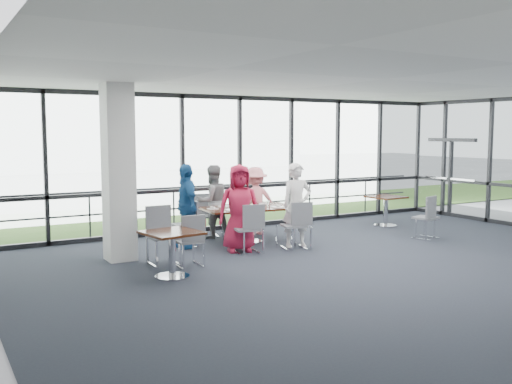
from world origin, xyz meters
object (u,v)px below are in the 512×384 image
side_table_right (386,201)px  chair_main_end (184,225)px  diner_far_left (212,202)px  chair_spare_lb (163,237)px  chair_main_fl (208,216)px  chair_main_nl (247,229)px  diner_far_right (255,201)px  chair_main_nr (294,226)px  diner_near_right (297,205)px  chair_main_fr (250,213)px  chair_spare_la (188,241)px  main_table (249,213)px  side_table_left (172,239)px  diner_near_left (239,208)px  chair_spare_r (426,218)px  structural_column (119,173)px  diner_end (186,206)px

side_table_right → chair_main_end: chair_main_end is taller
diner_far_left → chair_spare_lb: 2.69m
chair_main_fl → chair_spare_lb: (-1.86, -2.09, 0.04)m
chair_main_nl → chair_main_end: chair_main_nl is taller
diner_far_right → chair_spare_lb: size_ratio=1.54×
chair_main_nr → chair_spare_lb: chair_spare_lb is taller
side_table_right → diner_near_right: (-3.38, -1.02, 0.24)m
chair_main_fr → chair_spare_la: (-2.54, -2.28, -0.02)m
chair_main_nr → chair_main_end: size_ratio=1.01×
chair_main_nl → chair_spare_lb: (-1.75, -0.12, 0.03)m
main_table → side_table_left: size_ratio=2.18×
diner_near_left → diner_near_right: 1.23m
chair_main_nr → side_table_left: bearing=-148.0°
chair_spare_la → diner_near_right: bearing=12.7°
main_table → diner_far_right: 0.95m
diner_near_right → diner_far_left: (-1.03, 1.78, -0.05)m
chair_main_nl → chair_main_end: 1.40m
diner_near_right → chair_main_nr: (-0.15, -0.12, -0.39)m
side_table_left → chair_main_end: chair_main_end is taller
diner_near_left → diner_far_left: 1.57m
diner_far_right → chair_spare_lb: (-2.92, -1.79, -0.27)m
chair_spare_r → side_table_left: bearing=166.2°
diner_near_right → chair_main_nr: diner_near_right is taller
chair_main_fr → chair_spare_la: bearing=44.6°
diner_near_right → chair_main_fl: size_ratio=1.86×
side_table_right → chair_main_nr: bearing=-162.1°
structural_column → diner_far_right: (3.46, 1.01, -0.83)m
structural_column → side_table_right: 6.92m
chair_main_nl → chair_main_fr: 2.14m
diner_near_left → chair_main_end: (-0.77, 0.92, -0.40)m
diner_far_right → chair_spare_r: (2.93, -2.37, -0.31)m
chair_spare_lb → side_table_left: bearing=78.0°
structural_column → diner_far_left: 2.78m
side_table_right → diner_near_left: diner_near_left is taller
diner_far_right → chair_main_end: (-1.98, -0.53, -0.31)m
side_table_right → side_table_left: bearing=-162.6°
diner_near_right → side_table_left: bearing=-151.2°
chair_spare_la → diner_end: bearing=70.3°
chair_spare_r → structural_column: bearing=151.1°
side_table_left → diner_near_right: 3.29m
diner_near_right → chair_main_nr: size_ratio=1.84×
chair_main_fl → diner_end: bearing=60.4°
main_table → diner_far_left: diner_far_left is taller
diner_end → chair_main_nr: bearing=64.6°
diner_end → chair_spare_la: (-0.63, -1.52, -0.40)m
structural_column → main_table: size_ratio=1.56×
main_table → diner_near_left: 0.98m
chair_main_nl → side_table_left: bearing=-140.2°
chair_spare_r → chair_main_fr: bearing=123.1°
main_table → diner_near_left: (-0.62, -0.72, 0.23)m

